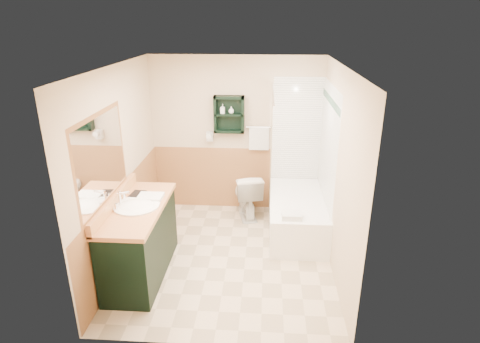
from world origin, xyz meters
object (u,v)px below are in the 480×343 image
(vanity, at_px, (140,240))
(hair_dryer, at_px, (210,136))
(vanity_book, at_px, (130,186))
(bathtub, at_px, (297,215))
(soap_bottle_a, at_px, (223,111))
(toilet, at_px, (247,195))
(soap_bottle_b, at_px, (231,111))
(wall_shelf, at_px, (229,114))

(vanity, bearing_deg, hair_dryer, 72.05)
(vanity_book, bearing_deg, bathtub, 27.41)
(soap_bottle_a, bearing_deg, toilet, -29.69)
(hair_dryer, xyz_separation_m, soap_bottle_b, (0.33, -0.03, 0.41))
(bathtub, relative_size, soap_bottle_a, 10.70)
(vanity, distance_m, vanity_book, 0.66)
(toilet, bearing_deg, soap_bottle_a, -42.58)
(hair_dryer, height_order, vanity, hair_dryer)
(wall_shelf, relative_size, hair_dryer, 2.29)
(vanity, distance_m, bathtub, 2.23)
(vanity_book, xyz_separation_m, soap_bottle_a, (0.97, 1.50, 0.60))
(bathtub, distance_m, vanity_book, 2.36)
(bathtub, distance_m, soap_bottle_b, 1.80)
(hair_dryer, relative_size, vanity, 0.17)
(vanity_book, relative_size, soap_bottle_a, 1.54)
(vanity, height_order, soap_bottle_b, soap_bottle_b)
(vanity_book, bearing_deg, wall_shelf, 60.90)
(vanity, relative_size, soap_bottle_b, 13.49)
(wall_shelf, bearing_deg, vanity_book, -125.22)
(wall_shelf, bearing_deg, hair_dryer, 175.24)
(wall_shelf, relative_size, soap_bottle_b, 5.26)
(hair_dryer, xyz_separation_m, vanity, (-0.59, -1.84, -0.75))
(soap_bottle_a, bearing_deg, soap_bottle_b, 0.00)
(wall_shelf, height_order, soap_bottle_b, wall_shelf)
(hair_dryer, relative_size, soap_bottle_a, 1.71)
(hair_dryer, xyz_separation_m, soap_bottle_a, (0.21, -0.03, 0.40))
(soap_bottle_b, bearing_deg, soap_bottle_a, 180.00)
(bathtub, bearing_deg, toilet, 147.72)
(hair_dryer, distance_m, toilet, 1.06)
(hair_dryer, height_order, soap_bottle_b, soap_bottle_b)
(bathtub, relative_size, soap_bottle_b, 14.34)
(vanity, xyz_separation_m, vanity_book, (-0.17, 0.31, 0.55))
(bathtub, height_order, toilet, toilet)
(bathtub, bearing_deg, vanity_book, -158.71)
(toilet, distance_m, vanity_book, 1.97)
(vanity, bearing_deg, soap_bottle_a, 66.11)
(vanity, height_order, soap_bottle_a, soap_bottle_a)
(hair_dryer, height_order, bathtub, hair_dryer)
(vanity, xyz_separation_m, bathtub, (1.92, 1.12, -0.18))
(toilet, relative_size, soap_bottle_a, 5.09)
(vanity_book, bearing_deg, hair_dryer, 69.65)
(vanity, xyz_separation_m, soap_bottle_a, (0.80, 1.81, 1.15))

